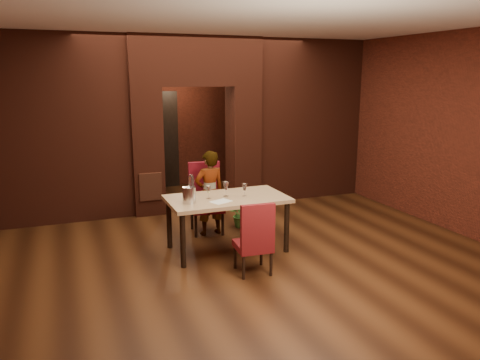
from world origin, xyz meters
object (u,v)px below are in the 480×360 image
Objects in this scene: water_bottle at (191,186)px; wine_glass_b at (226,189)px; chair_near at (253,237)px; person_seated at (210,193)px; wine_glass_a at (209,192)px; potted_plant at (241,214)px; dining_table at (227,224)px; chair_far at (207,199)px; wine_bucket at (189,195)px; wine_glass_c at (245,190)px.

wine_glass_b is at bearing -12.10° from water_bottle.
person_seated is at bearing -83.95° from chair_near.
wine_glass_a reaches higher than potted_plant.
dining_table is 0.88m from chair_far.
chair_far is at bearing -85.87° from person_seated.
person_seated is 0.83m from water_bottle.
wine_glass_b is at bearing 14.03° from wine_bucket.
wine_glass_c is 0.76m from water_bottle.
dining_table is 5.06× the size of water_bottle.
wine_bucket reaches higher than dining_table.
person_seated is at bearing 108.77° from wine_glass_c.
chair_near is at bearing -80.07° from chair_far.
wine_glass_c is at bearing -108.13° from potted_plant.
water_bottle reaches higher than wine_glass_c.
chair_near is at bearing -106.47° from potted_plant.
wine_glass_a is (-0.27, 0.01, 0.49)m from dining_table.
wine_glass_c is at bearing -14.14° from water_bottle.
dining_table is at bearing 85.00° from person_seated.
wine_bucket is at bearing -165.97° from wine_glass_b.
dining_table is at bearing -83.56° from chair_near.
dining_table is 1.11m from potted_plant.
wine_bucket is at bearing -46.72° from chair_near.
potted_plant is (0.61, 0.08, -0.35)m from chair_far.
chair_far reaches higher than wine_glass_a.
person_seated is at bearing 53.39° from water_bottle.
wine_glass_a is 0.55× the size of water_bottle.
person_seated reaches higher than wine_glass_b.
chair_far is 1.73m from chair_near.
dining_table is 9.17× the size of wine_glass_a.
chair_far is 0.83× the size of person_seated.
wine_glass_b is 0.65× the size of water_bottle.
chair_near is 1.90m from potted_plant.
wine_glass_b reaches higher than dining_table.
water_bottle is at bearing 68.20° from wine_bucket.
wine_glass_a is 0.42× the size of potted_plant.
wine_glass_c is 1.23m from potted_plant.
wine_glass_a is 0.85× the size of wine_glass_b.
wine_glass_c is (0.29, -0.91, 0.33)m from chair_far.
wine_glass_b is at bearing -83.44° from chair_near.
wine_glass_c is 0.84m from wine_bucket.
person_seated is at bearing 57.18° from wine_bucket.
person_seated is 1.06m from wine_bucket.
wine_bucket is (-0.56, -0.87, 0.23)m from person_seated.
wine_glass_b is 1.19× the size of wine_glass_c.
dining_table is 0.87m from chair_near.
chair_near is 1.07m from wine_bucket.
dining_table is 0.81m from person_seated.
chair_far is 0.94m from water_bottle.
chair_near is at bearing 85.44° from person_seated.
wine_glass_c reaches higher than chair_near.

